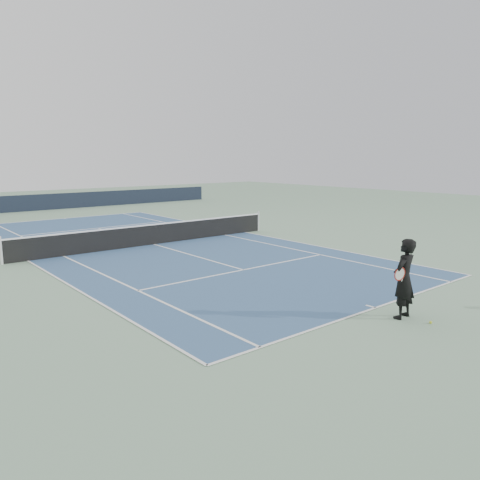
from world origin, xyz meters
TOP-DOWN VIEW (x-y plane):
  - ground at (0.00, 0.00)m, footprint 80.00×80.00m
  - court_surface at (0.00, 0.00)m, footprint 10.97×23.77m
  - tennis_net at (0.00, 0.00)m, footprint 12.90×0.10m
  - windscreen_far at (0.00, 17.88)m, footprint 30.00×0.25m
  - tennis_player at (-0.12, -12.73)m, footprint 0.86×0.62m
  - tennis_ball at (0.03, -13.42)m, footprint 0.07×0.07m

SIDE VIEW (x-z plane):
  - ground at x=0.00m, z-range 0.00..0.00m
  - court_surface at x=0.00m, z-range 0.00..0.01m
  - tennis_ball at x=0.03m, z-range 0.00..0.07m
  - tennis_net at x=0.00m, z-range -0.03..1.04m
  - windscreen_far at x=0.00m, z-range 0.00..1.20m
  - tennis_player at x=-0.12m, z-range 0.00..2.01m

